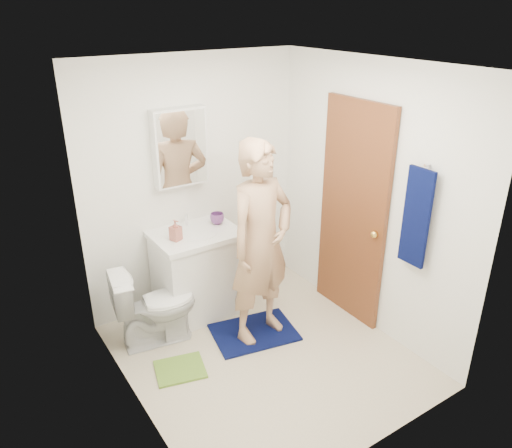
{
  "coord_description": "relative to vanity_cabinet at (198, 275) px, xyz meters",
  "views": [
    {
      "loc": [
        -1.97,
        -2.85,
        2.78
      ],
      "look_at": [
        0.08,
        0.25,
        1.13
      ],
      "focal_mm": 35.0,
      "sensor_mm": 36.0,
      "label": 1
    }
  ],
  "objects": [
    {
      "name": "countertop",
      "position": [
        0.0,
        0.0,
        0.43
      ],
      "size": [
        0.79,
        0.59,
        0.05
      ],
      "primitive_type": "cube",
      "color": "white",
      "rests_on": "vanity_cabinet"
    },
    {
      "name": "medicine_cabinet",
      "position": [
        0.0,
        0.22,
        1.2
      ],
      "size": [
        0.5,
        0.12,
        0.7
      ],
      "primitive_type": "cube",
      "color": "white",
      "rests_on": "wall_back"
    },
    {
      "name": "vanity_cabinet",
      "position": [
        0.0,
        0.0,
        0.0
      ],
      "size": [
        0.75,
        0.55,
        0.8
      ],
      "primitive_type": "cube",
      "color": "white",
      "rests_on": "floor"
    },
    {
      "name": "floor",
      "position": [
        0.15,
        -0.91,
        -0.41
      ],
      "size": [
        2.2,
        2.4,
        0.02
      ],
      "primitive_type": "cube",
      "color": "beige",
      "rests_on": "ground"
    },
    {
      "name": "toothbrush_cup",
      "position": [
        0.26,
        0.06,
        0.5
      ],
      "size": [
        0.17,
        0.17,
        0.1
      ],
      "primitive_type": "imported",
      "rotation": [
        0.0,
        0.0,
        -0.33
      ],
      "color": "#6E3B81",
      "rests_on": "countertop"
    },
    {
      "name": "door",
      "position": [
        1.22,
        -0.76,
        0.62
      ],
      "size": [
        0.05,
        0.8,
        2.05
      ],
      "primitive_type": "cube",
      "color": "brown",
      "rests_on": "ground"
    },
    {
      "name": "towel",
      "position": [
        1.18,
        -1.48,
        0.85
      ],
      "size": [
        0.03,
        0.24,
        0.8
      ],
      "primitive_type": "cube",
      "color": "#060D3F",
      "rests_on": "wall_right"
    },
    {
      "name": "sink_basin",
      "position": [
        0.0,
        0.0,
        0.44
      ],
      "size": [
        0.4,
        0.4,
        0.03
      ],
      "primitive_type": "cylinder",
      "color": "white",
      "rests_on": "countertop"
    },
    {
      "name": "wall_front",
      "position": [
        0.15,
        -2.12,
        0.8
      ],
      "size": [
        2.2,
        0.02,
        2.4
      ],
      "primitive_type": "cube",
      "color": "white",
      "rests_on": "ground"
    },
    {
      "name": "mirror_panel",
      "position": [
        0.0,
        0.16,
        1.2
      ],
      "size": [
        0.46,
        0.01,
        0.66
      ],
      "primitive_type": "cube",
      "color": "white",
      "rests_on": "wall_back"
    },
    {
      "name": "ceiling",
      "position": [
        0.15,
        -0.91,
        2.01
      ],
      "size": [
        2.2,
        2.4,
        0.02
      ],
      "primitive_type": "cube",
      "color": "white",
      "rests_on": "ground"
    },
    {
      "name": "wall_right",
      "position": [
        1.26,
        -0.91,
        0.8
      ],
      "size": [
        0.02,
        2.4,
        2.4
      ],
      "primitive_type": "cube",
      "color": "white",
      "rests_on": "ground"
    },
    {
      "name": "man",
      "position": [
        0.29,
        -0.64,
        0.52
      ],
      "size": [
        0.72,
        0.53,
        1.8
      ],
      "primitive_type": "imported",
      "rotation": [
        0.0,
        0.0,
        0.17
      ],
      "color": "tan",
      "rests_on": "bath_mat"
    },
    {
      "name": "bath_mat",
      "position": [
        0.24,
        -0.61,
        -0.39
      ],
      "size": [
        0.83,
        0.66,
        0.02
      ],
      "primitive_type": "cube",
      "rotation": [
        0.0,
        0.0,
        -0.2
      ],
      "color": "#060D3F",
      "rests_on": "floor"
    },
    {
      "name": "soap_dispenser",
      "position": [
        -0.22,
        -0.05,
        0.55
      ],
      "size": [
        0.11,
        0.11,
        0.19
      ],
      "primitive_type": "imported",
      "rotation": [
        0.0,
        0.0,
        0.34
      ],
      "color": "#AC5D50",
      "rests_on": "countertop"
    },
    {
      "name": "faucet",
      "position": [
        0.0,
        0.18,
        0.51
      ],
      "size": [
        0.03,
        0.03,
        0.12
      ],
      "primitive_type": "cylinder",
      "color": "silver",
      "rests_on": "countertop"
    },
    {
      "name": "wall_back",
      "position": [
        0.15,
        0.3,
        0.8
      ],
      "size": [
        2.2,
        0.02,
        2.4
      ],
      "primitive_type": "cube",
      "color": "white",
      "rests_on": "ground"
    },
    {
      "name": "towel_hook",
      "position": [
        1.22,
        -1.48,
        1.27
      ],
      "size": [
        0.06,
        0.02,
        0.02
      ],
      "primitive_type": "cylinder",
      "rotation": [
        0.0,
        1.57,
        0.0
      ],
      "color": "silver",
      "rests_on": "wall_right"
    },
    {
      "name": "door_knob",
      "position": [
        1.18,
        -1.08,
        0.55
      ],
      "size": [
        0.07,
        0.07,
        0.07
      ],
      "primitive_type": "sphere",
      "color": "gold",
      "rests_on": "door"
    },
    {
      "name": "toilet",
      "position": [
        -0.53,
        -0.21,
        -0.04
      ],
      "size": [
        0.76,
        0.51,
        0.72
      ],
      "primitive_type": "imported",
      "rotation": [
        0.0,
        0.0,
        1.41
      ],
      "color": "white",
      "rests_on": "floor"
    },
    {
      "name": "green_rug",
      "position": [
        -0.54,
        -0.69,
        -0.39
      ],
      "size": [
        0.47,
        0.42,
        0.02
      ],
      "primitive_type": "cube",
      "rotation": [
        0.0,
        0.0,
        -0.25
      ],
      "color": "#70A035",
      "rests_on": "floor"
    },
    {
      "name": "wall_left",
      "position": [
        -0.96,
        -0.91,
        0.8
      ],
      "size": [
        0.02,
        2.4,
        2.4
      ],
      "primitive_type": "cube",
      "color": "white",
      "rests_on": "ground"
    }
  ]
}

